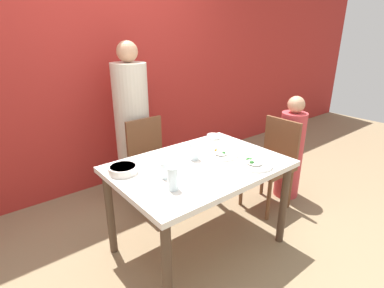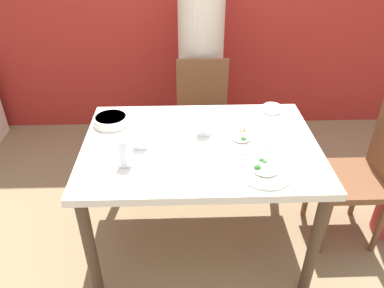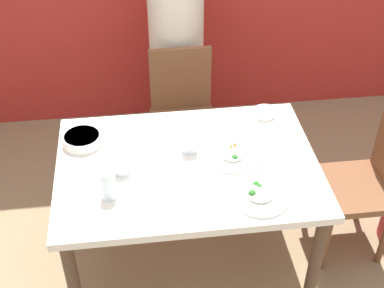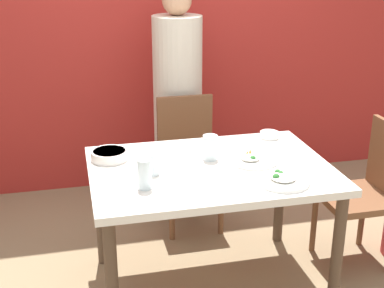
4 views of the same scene
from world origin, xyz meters
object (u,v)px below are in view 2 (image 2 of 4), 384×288
Objects in this scene: bowl_curry at (111,120)px; plate_rice_adult at (244,139)px; chair_child_spot at (363,173)px; person_adult at (201,67)px; glass_water_tall at (125,152)px; chair_adult_spot at (203,116)px.

bowl_curry is 0.77m from plate_rice_adult.
plate_rice_adult is (-0.73, -0.03, 0.27)m from chair_child_spot.
person_adult is at bearing 98.93° from plate_rice_adult.
glass_water_tall is at bearing -80.36° from chair_child_spot.
person_adult is 1.12m from plate_rice_adult.
glass_water_tall is (-1.33, -0.23, 0.33)m from chair_child_spot.
person_adult reaches higher than chair_adult_spot.
person_adult is at bearing -140.19° from chair_child_spot.
person_adult is 6.05× the size of plate_rice_adult.
person_adult is 1.07m from bowl_curry.
glass_water_tall is (-0.43, -0.96, 0.33)m from chair_adult_spot.
bowl_curry is at bearing -96.83° from chair_child_spot.
plate_rice_adult is at bearing -15.60° from bowl_curry.
chair_child_spot is at bearing -50.19° from person_adult.
glass_water_tall reaches higher than chair_child_spot.
person_adult reaches higher than glass_water_tall.
plate_rice_adult is at bearing -77.15° from chair_adult_spot.
chair_child_spot is at bearing 2.44° from plate_rice_adult.
chair_adult_spot is 0.84m from bowl_curry.
glass_water_tall is (0.13, -0.40, 0.05)m from bowl_curry.
chair_adult_spot is 3.35× the size of plate_rice_adult.
chair_child_spot is 0.55× the size of person_adult.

